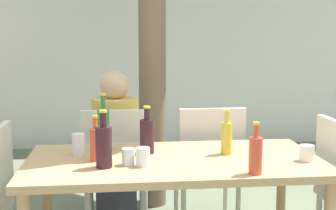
{
  "coord_description": "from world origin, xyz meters",
  "views": [
    {
      "loc": [
        -0.3,
        -2.46,
        1.39
      ],
      "look_at": [
        0.0,
        0.3,
        0.97
      ],
      "focal_mm": 50.0,
      "sensor_mm": 36.0,
      "label": 1
    }
  ],
  "objects_px": {
    "dining_table_front": "(174,172)",
    "patio_chair_2": "(116,165)",
    "person_seated_2": "(116,157)",
    "drinking_glass_3": "(78,144)",
    "oil_cruet_4": "(226,137)",
    "drinking_glass_4": "(307,153)",
    "wine_bottle_1": "(104,145)",
    "wine_bottle_3": "(147,135)",
    "green_bottle_0": "(104,128)",
    "soda_bottle_5": "(256,154)",
    "patio_chair_3": "(209,162)",
    "drinking_glass_0": "(128,157)",
    "drinking_glass_1": "(106,147)",
    "soda_bottle_2": "(96,143)",
    "drinking_glass_2": "(143,157)"
  },
  "relations": [
    {
      "from": "person_seated_2",
      "to": "green_bottle_0",
      "type": "height_order",
      "value": "person_seated_2"
    },
    {
      "from": "patio_chair_2",
      "to": "soda_bottle_5",
      "type": "bearing_deg",
      "value": 125.13
    },
    {
      "from": "patio_chair_2",
      "to": "person_seated_2",
      "type": "height_order",
      "value": "person_seated_2"
    },
    {
      "from": "patio_chair_2",
      "to": "soda_bottle_5",
      "type": "relative_size",
      "value": 3.59
    },
    {
      "from": "patio_chair_2",
      "to": "drinking_glass_1",
      "type": "distance_m",
      "value": 0.57
    },
    {
      "from": "drinking_glass_0",
      "to": "person_seated_2",
      "type": "bearing_deg",
      "value": 94.06
    },
    {
      "from": "dining_table_front",
      "to": "patio_chair_2",
      "type": "bearing_deg",
      "value": 116.77
    },
    {
      "from": "green_bottle_0",
      "to": "wine_bottle_3",
      "type": "xyz_separation_m",
      "value": [
        0.25,
        -0.11,
        -0.02
      ]
    },
    {
      "from": "wine_bottle_3",
      "to": "dining_table_front",
      "type": "bearing_deg",
      "value": -44.76
    },
    {
      "from": "dining_table_front",
      "to": "drinking_glass_1",
      "type": "xyz_separation_m",
      "value": [
        -0.37,
        0.12,
        0.12
      ]
    },
    {
      "from": "dining_table_front",
      "to": "patio_chair_2",
      "type": "distance_m",
      "value": 0.72
    },
    {
      "from": "dining_table_front",
      "to": "drinking_glass_1",
      "type": "distance_m",
      "value": 0.41
    },
    {
      "from": "patio_chair_3",
      "to": "drinking_glass_1",
      "type": "height_order",
      "value": "patio_chair_3"
    },
    {
      "from": "person_seated_2",
      "to": "oil_cruet_4",
      "type": "bearing_deg",
      "value": 127.62
    },
    {
      "from": "patio_chair_3",
      "to": "drinking_glass_1",
      "type": "bearing_deg",
      "value": 36.71
    },
    {
      "from": "person_seated_2",
      "to": "drinking_glass_4",
      "type": "distance_m",
      "value": 1.45
    },
    {
      "from": "oil_cruet_4",
      "to": "drinking_glass_0",
      "type": "relative_size",
      "value": 2.89
    },
    {
      "from": "person_seated_2",
      "to": "patio_chair_2",
      "type": "bearing_deg",
      "value": 90.0
    },
    {
      "from": "patio_chair_3",
      "to": "wine_bottle_3",
      "type": "height_order",
      "value": "wine_bottle_3"
    },
    {
      "from": "green_bottle_0",
      "to": "drinking_glass_3",
      "type": "height_order",
      "value": "green_bottle_0"
    },
    {
      "from": "soda_bottle_2",
      "to": "patio_chair_3",
      "type": "bearing_deg",
      "value": 40.6
    },
    {
      "from": "dining_table_front",
      "to": "green_bottle_0",
      "type": "height_order",
      "value": "green_bottle_0"
    },
    {
      "from": "soda_bottle_2",
      "to": "soda_bottle_5",
      "type": "xyz_separation_m",
      "value": [
        0.78,
        -0.33,
        0.0
      ]
    },
    {
      "from": "green_bottle_0",
      "to": "soda_bottle_5",
      "type": "relative_size",
      "value": 1.3
    },
    {
      "from": "wine_bottle_1",
      "to": "oil_cruet_4",
      "type": "relative_size",
      "value": 1.17
    },
    {
      "from": "wine_bottle_1",
      "to": "drinking_glass_2",
      "type": "relative_size",
      "value": 3.01
    },
    {
      "from": "person_seated_2",
      "to": "drinking_glass_3",
      "type": "height_order",
      "value": "person_seated_2"
    },
    {
      "from": "patio_chair_3",
      "to": "drinking_glass_0",
      "type": "bearing_deg",
      "value": 52.23
    },
    {
      "from": "dining_table_front",
      "to": "wine_bottle_3",
      "type": "xyz_separation_m",
      "value": [
        -0.14,
        0.14,
        0.18
      ]
    },
    {
      "from": "wine_bottle_3",
      "to": "drinking_glass_1",
      "type": "xyz_separation_m",
      "value": [
        -0.23,
        -0.02,
        -0.06
      ]
    },
    {
      "from": "wine_bottle_1",
      "to": "wine_bottle_3",
      "type": "distance_m",
      "value": 0.36
    },
    {
      "from": "drinking_glass_4",
      "to": "person_seated_2",
      "type": "bearing_deg",
      "value": 135.45
    },
    {
      "from": "soda_bottle_5",
      "to": "wine_bottle_1",
      "type": "bearing_deg",
      "value": 165.18
    },
    {
      "from": "dining_table_front",
      "to": "drinking_glass_4",
      "type": "bearing_deg",
      "value": -10.21
    },
    {
      "from": "soda_bottle_2",
      "to": "wine_bottle_3",
      "type": "distance_m",
      "value": 0.32
    },
    {
      "from": "drinking_glass_2",
      "to": "dining_table_front",
      "type": "bearing_deg",
      "value": 37.49
    },
    {
      "from": "soda_bottle_5",
      "to": "wine_bottle_3",
      "type": "bearing_deg",
      "value": 136.83
    },
    {
      "from": "patio_chair_2",
      "to": "wine_bottle_1",
      "type": "distance_m",
      "value": 0.83
    },
    {
      "from": "patio_chair_2",
      "to": "drinking_glass_3",
      "type": "relative_size",
      "value": 7.46
    },
    {
      "from": "dining_table_front",
      "to": "drinking_glass_3",
      "type": "xyz_separation_m",
      "value": [
        -0.52,
        0.13,
        0.14
      ]
    },
    {
      "from": "soda_bottle_5",
      "to": "dining_table_front",
      "type": "bearing_deg",
      "value": 137.46
    },
    {
      "from": "person_seated_2",
      "to": "drinking_glass_2",
      "type": "distance_m",
      "value": 1.06
    },
    {
      "from": "oil_cruet_4",
      "to": "drinking_glass_4",
      "type": "height_order",
      "value": "oil_cruet_4"
    },
    {
      "from": "drinking_glass_2",
      "to": "soda_bottle_5",
      "type": "bearing_deg",
      "value": -19.86
    },
    {
      "from": "soda_bottle_5",
      "to": "drinking_glass_0",
      "type": "bearing_deg",
      "value": 159.67
    },
    {
      "from": "wine_bottle_1",
      "to": "wine_bottle_3",
      "type": "relative_size",
      "value": 1.09
    },
    {
      "from": "oil_cruet_4",
      "to": "wine_bottle_3",
      "type": "bearing_deg",
      "value": 170.81
    },
    {
      "from": "dining_table_front",
      "to": "soda_bottle_5",
      "type": "xyz_separation_m",
      "value": [
        0.36,
        -0.33,
        0.18
      ]
    },
    {
      "from": "drinking_glass_4",
      "to": "drinking_glass_2",
      "type": "bearing_deg",
      "value": -179.41
    },
    {
      "from": "soda_bottle_5",
      "to": "drinking_glass_4",
      "type": "height_order",
      "value": "soda_bottle_5"
    }
  ]
}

